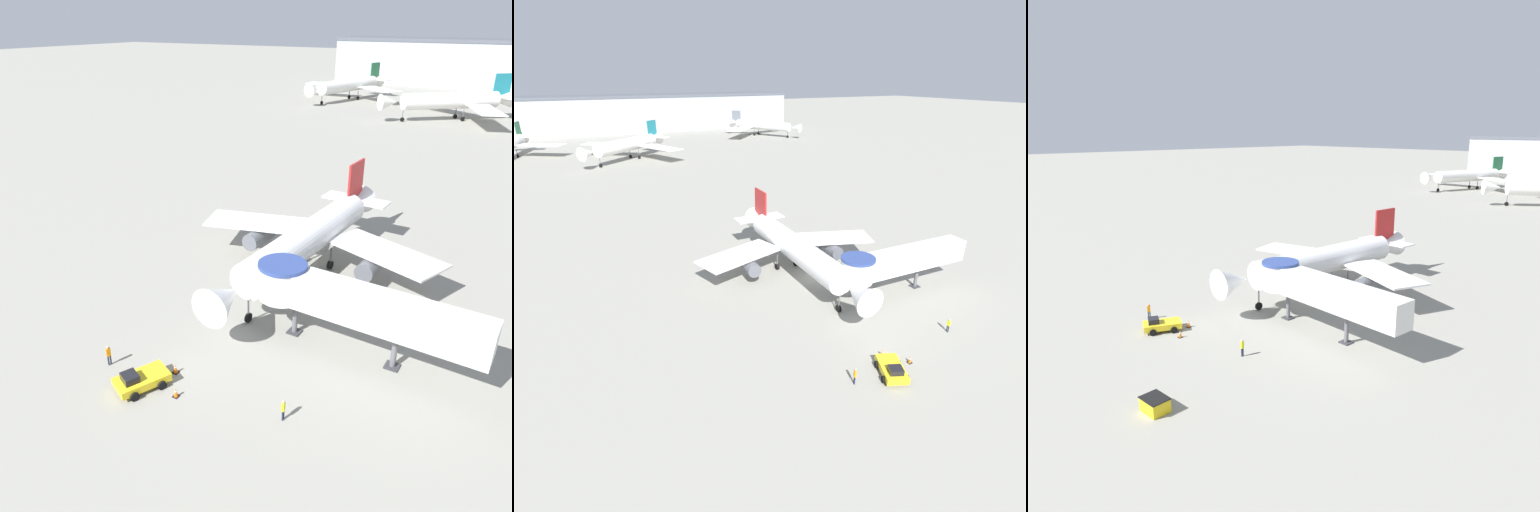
% 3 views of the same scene
% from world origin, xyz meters
% --- Properties ---
extents(ground_plane, '(800.00, 800.00, 0.00)m').
position_xyz_m(ground_plane, '(0.00, 0.00, 0.00)').
color(ground_plane, gray).
extents(main_airplane, '(27.21, 30.75, 9.36)m').
position_xyz_m(main_airplane, '(-1.79, 2.63, 3.97)').
color(main_airplane, white).
rests_on(main_airplane, ground_plane).
extents(jet_bridge, '(18.56, 4.10, 6.21)m').
position_xyz_m(jet_bridge, '(6.55, -8.22, 4.53)').
color(jet_bridge, silver).
rests_on(jet_bridge, ground_plane).
extents(pushback_tug_yellow, '(3.44, 4.32, 1.46)m').
position_xyz_m(pushback_tug_yellow, '(-4.44, -19.96, 0.67)').
color(pushback_tug_yellow, yellow).
rests_on(pushback_tug_yellow, ground_plane).
extents(traffic_cone_apron_front, '(0.44, 0.44, 0.73)m').
position_xyz_m(traffic_cone_apron_front, '(-1.62, -19.47, 0.35)').
color(traffic_cone_apron_front, black).
rests_on(traffic_cone_apron_front, ground_plane).
extents(traffic_cone_starboard_wing, '(0.38, 0.38, 0.64)m').
position_xyz_m(traffic_cone_starboard_wing, '(8.45, 1.75, 0.30)').
color(traffic_cone_starboard_wing, black).
rests_on(traffic_cone_starboard_wing, ground_plane).
extents(traffic_cone_near_nose, '(0.48, 0.48, 0.79)m').
position_xyz_m(traffic_cone_near_nose, '(-3.33, -17.42, 0.38)').
color(traffic_cone_near_nose, black).
rests_on(traffic_cone_near_nose, ground_plane).
extents(ground_crew_marshaller, '(0.32, 0.38, 1.73)m').
position_xyz_m(ground_crew_marshaller, '(-8.30, -19.26, 1.00)').
color(ground_crew_marshaller, '#1E2338').
rests_on(ground_crew_marshaller, ground_plane).
extents(ground_crew_wing_walker, '(0.21, 0.33, 1.63)m').
position_xyz_m(ground_crew_wing_walker, '(5.94, -17.57, 0.94)').
color(ground_crew_wing_walker, '#1E2338').
rests_on(ground_crew_wing_walker, ground_plane).
extents(background_jet_teal_tail, '(31.92, 32.14, 11.33)m').
position_xyz_m(background_jet_teal_tail, '(-7.17, 99.82, 4.95)').
color(background_jet_teal_tail, white).
rests_on(background_jet_teal_tail, ground_plane).
extents(background_jet_green_tail, '(34.87, 36.32, 10.70)m').
position_xyz_m(background_jet_green_tail, '(-42.81, 119.27, 4.69)').
color(background_jet_green_tail, white).
rests_on(background_jet_green_tail, ground_plane).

